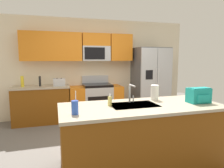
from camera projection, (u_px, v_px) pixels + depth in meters
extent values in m
plane|color=#66605B|center=(120.00, 146.00, 3.51)|extent=(9.00, 9.00, 0.00)
cube|color=beige|center=(95.00, 68.00, 5.39)|extent=(5.20, 0.10, 2.60)
cube|color=orange|center=(35.00, 46.00, 4.70)|extent=(0.70, 0.32, 0.70)
cube|color=orange|center=(66.00, 47.00, 4.90)|extent=(0.75, 0.32, 0.70)
cube|color=orange|center=(120.00, 48.00, 5.30)|extent=(0.59, 0.32, 0.70)
cube|color=#B7BABF|center=(96.00, 54.00, 5.13)|extent=(0.72, 0.32, 0.38)
cube|color=black|center=(95.00, 53.00, 4.96)|extent=(0.52, 0.01, 0.30)
cube|color=orange|center=(96.00, 40.00, 5.09)|extent=(0.72, 0.32, 0.32)
cube|color=brown|center=(42.00, 105.00, 4.78)|extent=(1.29, 0.60, 0.86)
cube|color=tan|center=(41.00, 87.00, 4.72)|extent=(1.32, 0.63, 0.04)
cube|color=#B7BABF|center=(97.00, 102.00, 5.17)|extent=(0.72, 0.60, 0.84)
cube|color=black|center=(100.00, 103.00, 4.87)|extent=(0.60, 0.01, 0.36)
cube|color=black|center=(97.00, 85.00, 5.11)|extent=(0.72, 0.60, 0.06)
cube|color=#B7BABF|center=(95.00, 79.00, 5.35)|extent=(0.72, 0.06, 0.20)
cube|color=orange|center=(77.00, 103.00, 5.02)|extent=(0.36, 0.60, 0.84)
cube|color=orange|center=(116.00, 101.00, 5.30)|extent=(0.28, 0.60, 0.84)
cube|color=#4C4F54|center=(150.00, 81.00, 5.46)|extent=(0.90, 0.70, 1.85)
cube|color=#B7BABF|center=(149.00, 83.00, 5.05)|extent=(0.44, 0.04, 1.81)
cube|color=#B7BABF|center=(164.00, 83.00, 5.17)|extent=(0.44, 0.04, 1.81)
cylinder|color=silver|center=(156.00, 80.00, 5.06)|extent=(0.02, 0.02, 0.60)
cylinder|color=silver|center=(158.00, 80.00, 5.08)|extent=(0.02, 0.02, 0.60)
cube|color=black|center=(149.00, 75.00, 5.00)|extent=(0.20, 0.00, 0.24)
cube|color=brown|center=(141.00, 137.00, 2.86)|extent=(2.27, 0.93, 0.86)
cube|color=tan|center=(142.00, 106.00, 2.81)|extent=(2.31, 0.97, 0.04)
cube|color=#B7BABF|center=(134.00, 106.00, 2.82)|extent=(0.68, 0.44, 0.03)
cube|color=#B7BABF|center=(59.00, 82.00, 4.78)|extent=(0.28, 0.16, 0.18)
cube|color=black|center=(57.00, 79.00, 4.76)|extent=(0.03, 0.11, 0.01)
cube|color=black|center=(61.00, 78.00, 4.78)|extent=(0.03, 0.11, 0.01)
cylinder|color=black|center=(40.00, 81.00, 4.70)|extent=(0.05, 0.05, 0.24)
cylinder|color=yellow|center=(22.00, 81.00, 4.59)|extent=(0.07, 0.07, 0.25)
cylinder|color=#B7BABF|center=(130.00, 93.00, 2.97)|extent=(0.03, 0.03, 0.28)
cylinder|color=#B7BABF|center=(132.00, 86.00, 2.85)|extent=(0.02, 0.20, 0.02)
cylinder|color=#B7BABF|center=(133.00, 99.00, 2.99)|extent=(0.02, 0.02, 0.10)
cylinder|color=blue|center=(75.00, 108.00, 2.33)|extent=(0.08, 0.08, 0.17)
cylinder|color=white|center=(76.00, 96.00, 2.32)|extent=(0.01, 0.03, 0.14)
cylinder|color=#D8CC66|center=(110.00, 101.00, 2.76)|extent=(0.06, 0.06, 0.13)
cylinder|color=white|center=(110.00, 95.00, 2.75)|extent=(0.02, 0.02, 0.04)
cylinder|color=white|center=(155.00, 92.00, 3.15)|extent=(0.12, 0.12, 0.24)
cube|color=teal|center=(198.00, 95.00, 2.95)|extent=(0.32, 0.20, 0.22)
cube|color=#157D79|center=(200.00, 89.00, 2.92)|extent=(0.30, 0.14, 0.03)
cube|color=teal|center=(203.00, 99.00, 2.86)|extent=(0.20, 0.03, 0.11)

